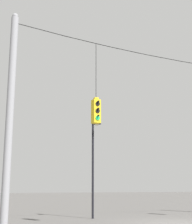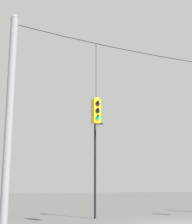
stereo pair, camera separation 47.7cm
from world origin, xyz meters
name	(u,v)px [view 2 (the right image)]	position (x,y,z in m)	size (l,w,h in m)	color
ground_plane	(178,223)	(0.00, 0.00, 0.00)	(200.00, 200.00, 0.00)	#565451
utility_pole_left	(9,116)	(-7.86, 0.23, 4.46)	(0.31, 0.31, 8.95)	gray
span_wire	(167,56)	(0.00, 0.23, 8.30)	(15.73, 0.03, 0.35)	black
traffic_light_over_intersection	(96,111)	(-4.02, 0.23, 5.01)	(0.34, 0.58, 3.84)	yellow
street_lamp	(97,144)	(-2.54, 3.56, 3.93)	(0.48, 0.83, 5.36)	black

